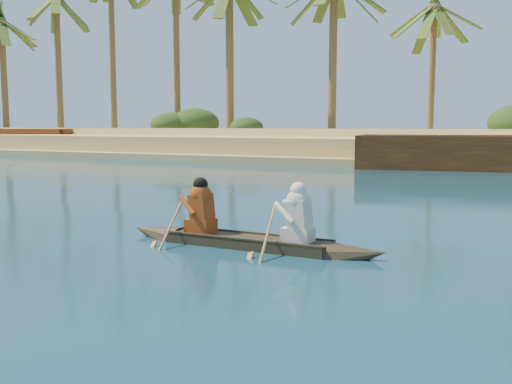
% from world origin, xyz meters
% --- Properties ---
extents(sandy_embankment, '(150.00, 51.00, 1.50)m').
position_xyz_m(sandy_embankment, '(0.00, 46.89, 0.53)').
color(sandy_embankment, '#E2C87F').
rests_on(sandy_embankment, ground).
extents(palm_grove, '(110.00, 14.00, 16.00)m').
position_xyz_m(palm_grove, '(0.00, 35.00, 8.00)').
color(palm_grove, '#406323').
rests_on(palm_grove, ground).
extents(shrub_cluster, '(100.00, 6.00, 2.40)m').
position_xyz_m(shrub_cluster, '(0.00, 31.50, 1.20)').
color(shrub_cluster, '#213D16').
rests_on(shrub_cluster, ground).
extents(canoe, '(4.64, 0.73, 1.27)m').
position_xyz_m(canoe, '(2.02, 4.02, 0.25)').
color(canoe, '#382E1E').
rests_on(canoe, ground).
extents(barge_left, '(12.64, 7.34, 2.00)m').
position_xyz_m(barge_left, '(-30.32, 27.00, 0.70)').
color(barge_left, brown).
rests_on(barge_left, ground).
extents(barge_mid, '(11.15, 5.27, 1.78)m').
position_xyz_m(barge_mid, '(4.13, 23.34, 0.62)').
color(barge_mid, brown).
rests_on(barge_mid, ground).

